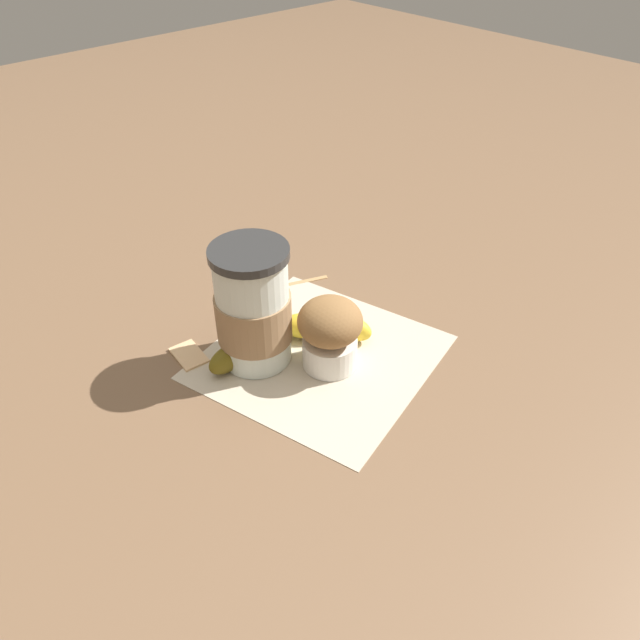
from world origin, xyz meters
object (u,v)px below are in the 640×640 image
at_px(muffin, 329,332).
at_px(banana, 288,336).
at_px(coffee_cup, 253,309).
at_px(sugar_packet, 189,354).

distance_m(muffin, banana, 0.07).
distance_m(coffee_cup, sugar_packet, 0.11).
relative_size(coffee_cup, sugar_packet, 3.05).
height_order(coffee_cup, muffin, coffee_cup).
distance_m(banana, sugar_packet, 0.12).
bearing_deg(banana, coffee_cup, 165.31).
xyz_separation_m(muffin, banana, (-0.02, 0.06, -0.03)).
relative_size(banana, sugar_packet, 3.95).
height_order(coffee_cup, sugar_packet, coffee_cup).
bearing_deg(muffin, sugar_packet, 132.56).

